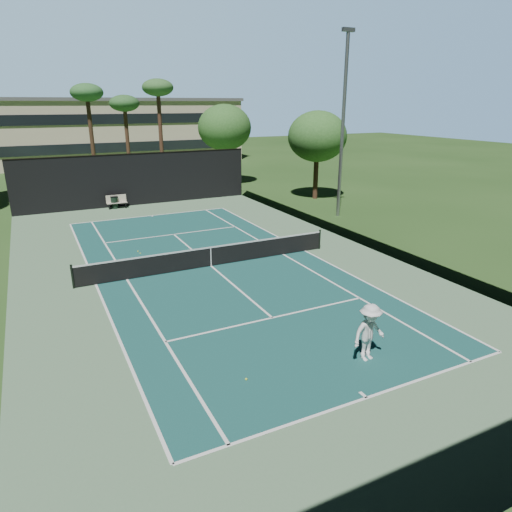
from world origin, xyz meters
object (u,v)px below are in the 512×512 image
Objects in this scene: tennis_net at (211,256)px; tennis_ball_c at (257,247)px; tennis_ball_a at (246,379)px; park_bench at (117,201)px; player at (369,332)px; trash_bin at (114,202)px; tennis_ball_d at (140,253)px; tennis_ball_b at (138,251)px.

tennis_net is 3.89m from tennis_ball_c.
tennis_ball_a is 0.05× the size of park_bench.
player reaches higher than trash_bin.
trash_bin is at bearing 86.25° from tennis_ball_d.
tennis_ball_d is (-6.13, 1.74, -0.00)m from tennis_ball_c.
tennis_net is 174.37× the size of tennis_ball_b.
tennis_ball_c is 14.74m from trash_bin.
tennis_ball_d is at bearing -93.75° from trash_bin.
player is 1.26× the size of park_bench.
player is at bearing -82.65° from tennis_net.
tennis_ball_c is 6.37m from tennis_ball_d.
tennis_ball_a is 13.16m from tennis_ball_d.
park_bench reaches higher than tennis_ball_b.
tennis_ball_c is at bearing -15.89° from tennis_ball_d.
tennis_net reaches higher than trash_bin.
park_bench is at bearing 85.12° from tennis_ball_b.
tennis_ball_b is (-0.14, 13.56, -0.00)m from tennis_ball_a.
tennis_net reaches higher than park_bench.
tennis_ball_d is (-0.10, 13.16, -0.00)m from tennis_ball_a.
tennis_ball_a and tennis_ball_c have the same top height.
player is (1.33, -10.28, 0.39)m from tennis_net.
player is 26.00m from trash_bin.
trash_bin is at bearing 85.92° from tennis_ball_b.
tennis_ball_b is at bearing 160.82° from tennis_ball_c.
player is at bearing -74.00° from tennis_ball_b.
tennis_ball_b is 6.53m from tennis_ball_c.
player is at bearing -73.71° from tennis_ball_d.
tennis_net is 15.63m from trash_bin.
player is 25.17× the size of tennis_ball_c.
tennis_ball_d is 0.07× the size of trash_bin.
park_bench is 1.59× the size of trash_bin.
tennis_ball_d is 12.00m from park_bench.
tennis_ball_b is 1.05× the size of tennis_ball_d.
tennis_ball_a is at bearing -91.92° from park_bench.
tennis_net is 4.48m from tennis_ball_d.
player reaches higher than tennis_ball_d.
tennis_ball_c is (6.17, -2.15, 0.00)m from tennis_ball_b.
trash_bin is at bearing 111.26° from tennis_ball_c.
park_bench is at bearing 85.48° from tennis_ball_d.
player is at bearing -9.30° from tennis_ball_a.
tennis_net reaches higher than tennis_ball_a.
player reaches higher than tennis_ball_b.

